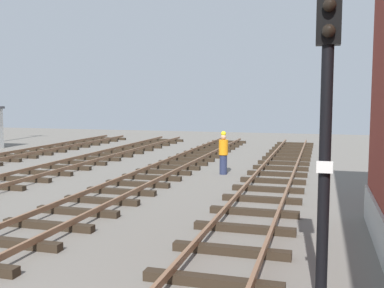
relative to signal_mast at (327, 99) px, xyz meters
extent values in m
cube|color=#2D2319|center=(-1.81, 0.23, -3.15)|extent=(2.50, 0.24, 0.18)
cube|color=#2D2319|center=(-1.81, 1.90, -3.15)|extent=(2.50, 0.24, 0.18)
cube|color=#2D2319|center=(-1.81, 3.57, -3.15)|extent=(2.50, 0.24, 0.18)
cube|color=#2D2319|center=(-1.81, 5.25, -3.15)|extent=(2.50, 0.24, 0.18)
cube|color=#2D2319|center=(-1.81, 6.92, -3.15)|extent=(2.50, 0.24, 0.18)
cube|color=#2D2319|center=(-1.81, 8.59, -3.15)|extent=(2.50, 0.24, 0.18)
cube|color=#2D2319|center=(-1.81, 10.27, -3.15)|extent=(2.50, 0.24, 0.18)
cube|color=#2D2319|center=(-1.81, 11.94, -3.15)|extent=(2.50, 0.24, 0.18)
cube|color=#2D2319|center=(-1.81, 13.61, -3.15)|extent=(2.50, 0.24, 0.18)
cube|color=#2D2319|center=(-1.81, 15.28, -3.15)|extent=(2.50, 0.24, 0.18)
cube|color=#2D2319|center=(-1.81, 16.96, -3.15)|extent=(2.50, 0.24, 0.18)
cube|color=#2D2319|center=(-1.81, 18.63, -3.15)|extent=(2.50, 0.24, 0.18)
cube|color=#2D2319|center=(-1.81, 20.30, -3.15)|extent=(2.50, 0.24, 0.18)
cube|color=#2D2319|center=(-1.81, 21.98, -3.15)|extent=(2.50, 0.24, 0.18)
cube|color=#2D2319|center=(-1.81, 23.65, -3.15)|extent=(2.50, 0.24, 0.18)
cube|color=#2D2319|center=(-1.81, 25.32, -3.15)|extent=(2.50, 0.24, 0.18)
cube|color=#2D2319|center=(-6.59, 1.07, -3.15)|extent=(2.50, 0.24, 0.18)
cube|color=#2D2319|center=(-6.59, 2.50, -3.15)|extent=(2.50, 0.24, 0.18)
cube|color=#2D2319|center=(-6.59, 3.93, -3.15)|extent=(2.50, 0.24, 0.18)
cube|color=#2D2319|center=(-6.59, 5.37, -3.15)|extent=(2.50, 0.24, 0.18)
cube|color=#2D2319|center=(-6.59, 6.80, -3.15)|extent=(2.50, 0.24, 0.18)
cube|color=#2D2319|center=(-6.59, 8.23, -3.15)|extent=(2.50, 0.24, 0.18)
cube|color=#2D2319|center=(-6.59, 9.67, -3.15)|extent=(2.50, 0.24, 0.18)
cube|color=#2D2319|center=(-6.59, 11.10, -3.15)|extent=(2.50, 0.24, 0.18)
cube|color=#2D2319|center=(-6.59, 12.54, -3.15)|extent=(2.50, 0.24, 0.18)
cube|color=#2D2319|center=(-6.59, 13.97, -3.15)|extent=(2.50, 0.24, 0.18)
cube|color=#2D2319|center=(-6.59, 15.40, -3.15)|extent=(2.50, 0.24, 0.18)
cube|color=#2D2319|center=(-6.59, 16.84, -3.15)|extent=(2.50, 0.24, 0.18)
cube|color=#2D2319|center=(-6.59, 18.27, -3.15)|extent=(2.50, 0.24, 0.18)
cube|color=#2D2319|center=(-6.59, 19.71, -3.15)|extent=(2.50, 0.24, 0.18)
cube|color=#2D2319|center=(-6.59, 21.14, -3.15)|extent=(2.50, 0.24, 0.18)
cube|color=#2D2319|center=(-6.59, 22.57, -3.15)|extent=(2.50, 0.24, 0.18)
cube|color=#2D2319|center=(-6.59, 24.01, -3.15)|extent=(2.50, 0.24, 0.18)
cube|color=#2D2319|center=(-6.59, 25.44, -3.15)|extent=(2.50, 0.24, 0.18)
cube|color=#2D2319|center=(-11.36, 7.93, -3.15)|extent=(2.50, 0.24, 0.18)
cube|color=#2D2319|center=(-11.36, 9.52, -3.15)|extent=(2.50, 0.24, 0.18)
cube|color=#2D2319|center=(-11.36, 11.10, -3.15)|extent=(2.50, 0.24, 0.18)
cube|color=#2D2319|center=(-11.36, 12.69, -3.15)|extent=(2.50, 0.24, 0.18)
cube|color=#2D2319|center=(-11.36, 14.27, -3.15)|extent=(2.50, 0.24, 0.18)
cube|color=#2D2319|center=(-11.36, 15.86, -3.15)|extent=(2.50, 0.24, 0.18)
cube|color=#2D2319|center=(-11.36, 17.44, -3.15)|extent=(2.50, 0.24, 0.18)
cube|color=#2D2319|center=(-11.36, 19.03, -3.15)|extent=(2.50, 0.24, 0.18)
cube|color=#2D2319|center=(-11.36, 20.61, -3.15)|extent=(2.50, 0.24, 0.18)
cube|color=#2D2319|center=(-11.36, 22.20, -3.15)|extent=(2.50, 0.24, 0.18)
cube|color=#2D2319|center=(-11.36, 23.78, -3.15)|extent=(2.50, 0.24, 0.18)
cube|color=#2D2319|center=(-11.36, 25.37, -3.15)|extent=(2.50, 0.24, 0.18)
cube|color=#2D2319|center=(-16.14, 12.54, -3.15)|extent=(2.50, 0.24, 0.18)
cube|color=#2D2319|center=(-16.14, 13.97, -3.15)|extent=(2.50, 0.24, 0.18)
cube|color=#2D2319|center=(-16.14, 15.40, -3.15)|extent=(2.50, 0.24, 0.18)
cube|color=#2D2319|center=(-16.14, 16.84, -3.15)|extent=(2.50, 0.24, 0.18)
cube|color=#2D2319|center=(-16.14, 18.27, -3.15)|extent=(2.50, 0.24, 0.18)
cube|color=#2D2319|center=(-16.14, 19.71, -3.15)|extent=(2.50, 0.24, 0.18)
cube|color=#2D2319|center=(-16.14, 21.14, -3.15)|extent=(2.50, 0.24, 0.18)
cube|color=#2D2319|center=(-16.14, 22.57, -3.15)|extent=(2.50, 0.24, 0.18)
cube|color=#2D2319|center=(-16.14, 24.01, -3.15)|extent=(2.50, 0.24, 0.18)
cube|color=#2D2319|center=(-16.14, 25.44, -3.15)|extent=(2.50, 0.24, 0.18)
cylinder|color=black|center=(0.00, 0.02, -1.22)|extent=(0.18, 0.18, 4.05)
cube|color=black|center=(0.00, 0.02, 1.35)|extent=(0.36, 0.24, 1.10)
sphere|color=black|center=(0.00, -0.16, 1.35)|extent=(0.20, 0.20, 0.20)
sphere|color=black|center=(0.00, -0.16, 0.99)|extent=(0.20, 0.20, 0.20)
cube|color=white|center=(0.00, -0.12, -1.02)|extent=(0.24, 0.03, 0.18)
cylinder|color=#262D4C|center=(-4.09, 11.77, -2.82)|extent=(0.32, 0.32, 0.85)
cylinder|color=orange|center=(-4.09, 11.77, -2.07)|extent=(0.40, 0.40, 0.65)
sphere|color=tan|center=(-4.09, 11.77, -1.62)|extent=(0.24, 0.24, 0.24)
sphere|color=yellow|center=(-4.09, 11.77, -1.48)|extent=(0.22, 0.22, 0.22)
camera|label=1|loc=(-0.06, -7.13, 0.01)|focal=42.27mm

